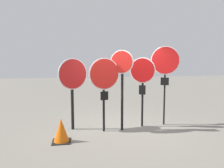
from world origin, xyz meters
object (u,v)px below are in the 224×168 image
at_px(stop_sign_1, 104,79).
at_px(stop_sign_4, 165,65).
at_px(stop_sign_0, 73,81).
at_px(stop_sign_3, 142,77).
at_px(stop_sign_2, 122,73).
at_px(traffic_cone_0, 61,130).

distance_m(stop_sign_1, stop_sign_4, 2.05).
xyz_separation_m(stop_sign_0, stop_sign_3, (2.13, -0.08, 0.09)).
bearing_deg(stop_sign_1, stop_sign_4, -2.84).
distance_m(stop_sign_2, stop_sign_4, 1.51).
xyz_separation_m(stop_sign_0, stop_sign_2, (1.42, -0.31, 0.23)).
bearing_deg(stop_sign_0, traffic_cone_0, -135.20).
bearing_deg(stop_sign_4, stop_sign_2, -141.35).
bearing_deg(stop_sign_2, stop_sign_4, 38.83).
bearing_deg(stop_sign_0, stop_sign_3, -29.47).
distance_m(stop_sign_1, stop_sign_2, 0.56).
bearing_deg(traffic_cone_0, stop_sign_0, 71.99).
bearing_deg(stop_sign_1, stop_sign_3, -0.13).
relative_size(stop_sign_0, traffic_cone_0, 3.52).
relative_size(stop_sign_1, traffic_cone_0, 3.53).
height_order(stop_sign_1, stop_sign_4, stop_sign_4).
xyz_separation_m(stop_sign_3, traffic_cone_0, (-2.44, -0.87, -1.29)).
height_order(stop_sign_0, stop_sign_2, stop_sign_2).
distance_m(stop_sign_3, stop_sign_4, 0.84).
relative_size(stop_sign_0, stop_sign_3, 0.99).
distance_m(stop_sign_1, stop_sign_3, 1.26).
height_order(stop_sign_3, traffic_cone_0, stop_sign_3).
bearing_deg(stop_sign_0, stop_sign_1, -48.35).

